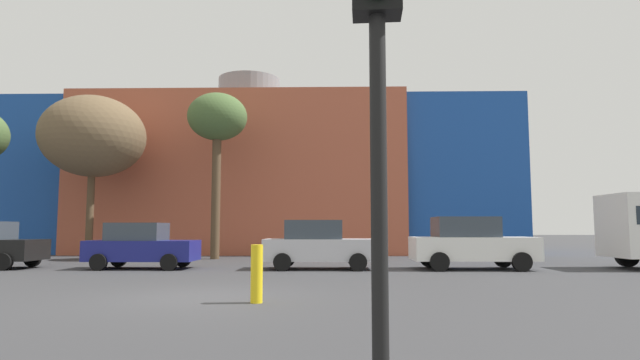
# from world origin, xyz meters

# --- Properties ---
(ground_plane) EXTENTS (200.00, 200.00, 0.00)m
(ground_plane) POSITION_xyz_m (0.00, 0.00, 0.00)
(ground_plane) COLOR #38383A
(building_backdrop) EXTENTS (32.53, 10.51, 11.21)m
(building_backdrop) POSITION_xyz_m (-2.54, 21.48, 4.64)
(building_backdrop) COLOR #B2563D
(building_backdrop) RESTS_ON ground_plane
(parked_car_1) EXTENTS (3.86, 1.90, 1.67)m
(parked_car_1) POSITION_xyz_m (-4.14, 7.51, 0.83)
(parked_car_1) COLOR navy
(parked_car_1) RESTS_ON ground_plane
(parked_car_2) EXTENTS (4.07, 2.00, 1.76)m
(parked_car_2) POSITION_xyz_m (2.37, 7.51, 0.88)
(parked_car_2) COLOR silver
(parked_car_2) RESTS_ON ground_plane
(parked_car_3) EXTENTS (4.35, 2.13, 1.88)m
(parked_car_3) POSITION_xyz_m (7.86, 7.51, 0.94)
(parked_car_3) COLOR white
(parked_car_3) RESTS_ON ground_plane
(traffic_light_near_right) EXTENTS (0.37, 0.37, 3.93)m
(traffic_light_near_right) POSITION_xyz_m (3.16, -7.52, 2.89)
(traffic_light_near_right) COLOR black
(traffic_light_near_right) RESTS_ON ground_plane
(bare_tree_0) EXTENTS (2.91, 2.91, 8.11)m
(bare_tree_0) POSITION_xyz_m (-2.78, 13.40, 6.73)
(bare_tree_0) COLOR brown
(bare_tree_0) RESTS_ON ground_plane
(bare_tree_2) EXTENTS (4.96, 4.96, 7.94)m
(bare_tree_2) POSITION_xyz_m (-8.83, 13.22, 5.93)
(bare_tree_2) COLOR brown
(bare_tree_2) RESTS_ON ground_plane
(bollard_yellow_0) EXTENTS (0.24, 0.24, 1.15)m
(bollard_yellow_0) POSITION_xyz_m (1.33, -0.86, 0.58)
(bollard_yellow_0) COLOR yellow
(bollard_yellow_0) RESTS_ON ground_plane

